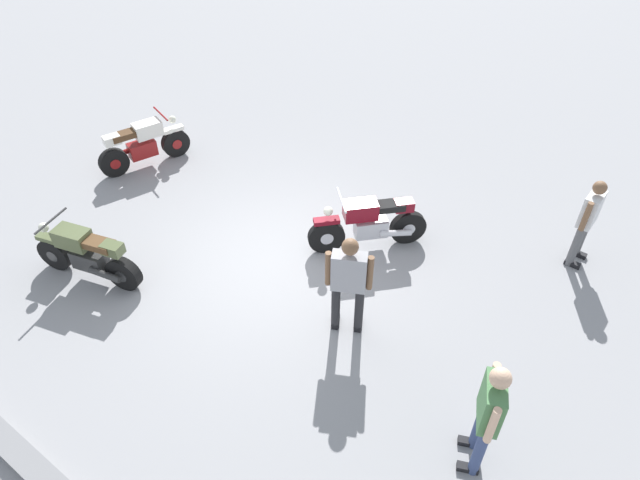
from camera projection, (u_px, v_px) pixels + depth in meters
ground_plane at (277, 260)px, 9.47m from camera, size 40.00×40.00×0.00m
curb_edge at (34, 469)px, 6.57m from camera, size 14.00×0.30×0.15m
motorcycle_cream_vintage at (143, 145)px, 11.43m from camera, size 0.95×1.89×1.07m
motorcycle_olive_vintage at (86, 255)px, 8.84m from camera, size 1.93×0.79×1.07m
motorcycle_maroon_cruiser at (369, 223)px, 9.41m from camera, size 1.55×1.57×1.09m
person_in_green_shirt at (488, 412)px, 6.10m from camera, size 0.45×0.65×1.74m
person_in_white_shirt at (588, 218)px, 8.90m from camera, size 0.32×0.63×1.60m
person_in_gray_shirt at (349, 280)px, 7.67m from camera, size 0.64×0.48×1.74m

